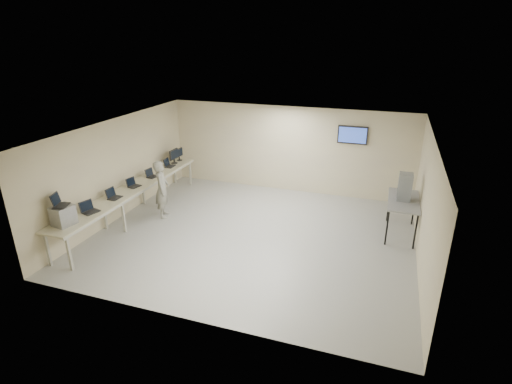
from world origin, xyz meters
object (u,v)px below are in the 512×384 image
(workbench, at_px, (133,190))
(side_table, at_px, (403,202))
(soldier, at_px, (162,189))
(equipment_box, at_px, (63,215))

(workbench, xyz_separation_m, side_table, (7.19, 1.33, 0.08))
(soldier, xyz_separation_m, side_table, (6.43, 1.02, 0.07))
(equipment_box, xyz_separation_m, soldier, (0.82, 2.78, -0.30))
(equipment_box, height_order, soldier, soldier)
(workbench, relative_size, side_table, 3.69)
(soldier, distance_m, side_table, 6.51)
(side_table, bearing_deg, workbench, -169.55)
(soldier, bearing_deg, equipment_box, 139.23)
(side_table, bearing_deg, soldier, -170.95)
(equipment_box, height_order, side_table, equipment_box)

